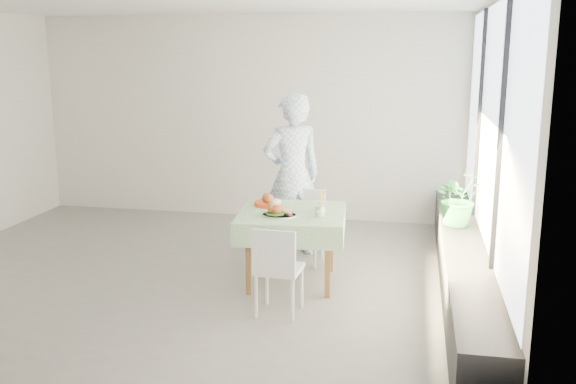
% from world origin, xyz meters
% --- Properties ---
extents(floor, '(6.00, 6.00, 0.00)m').
position_xyz_m(floor, '(0.00, 0.00, 0.00)').
color(floor, slate).
rests_on(floor, ground).
extents(ceiling, '(6.00, 6.00, 0.00)m').
position_xyz_m(ceiling, '(0.00, 0.00, 2.80)').
color(ceiling, white).
rests_on(ceiling, ground).
extents(wall_back, '(6.00, 0.02, 2.80)m').
position_xyz_m(wall_back, '(0.00, 2.50, 1.40)').
color(wall_back, silver).
rests_on(wall_back, ground).
extents(wall_front, '(6.00, 0.02, 2.80)m').
position_xyz_m(wall_front, '(0.00, -2.50, 1.40)').
color(wall_front, silver).
rests_on(wall_front, ground).
extents(wall_right, '(0.02, 5.00, 2.80)m').
position_xyz_m(wall_right, '(3.00, 0.00, 1.40)').
color(wall_right, silver).
rests_on(wall_right, ground).
extents(window_pane, '(0.01, 4.80, 2.18)m').
position_xyz_m(window_pane, '(2.97, 0.00, 1.65)').
color(window_pane, '#D1E0F9').
rests_on(window_pane, ground).
extents(window_ledge, '(0.40, 4.80, 0.50)m').
position_xyz_m(window_ledge, '(2.80, 0.00, 0.25)').
color(window_ledge, black).
rests_on(window_ledge, ground).
extents(cafe_table, '(1.13, 1.13, 0.74)m').
position_xyz_m(cafe_table, '(1.11, -0.07, 0.46)').
color(cafe_table, brown).
rests_on(cafe_table, ground).
extents(chair_far, '(0.42, 0.42, 0.81)m').
position_xyz_m(chair_far, '(1.14, 0.58, 0.25)').
color(chair_far, white).
rests_on(chair_far, ground).
extents(chair_near, '(0.41, 0.41, 0.82)m').
position_xyz_m(chair_near, '(1.15, -0.87, 0.25)').
color(chair_near, white).
rests_on(chair_near, ground).
extents(diner, '(0.81, 0.72, 1.87)m').
position_xyz_m(diner, '(0.94, 0.84, 0.93)').
color(diner, '#86AAD7').
rests_on(diner, ground).
extents(main_dish, '(0.34, 0.34, 0.18)m').
position_xyz_m(main_dish, '(1.01, -0.26, 0.80)').
color(main_dish, white).
rests_on(main_dish, cafe_table).
extents(juice_cup_orange, '(0.09, 0.09, 0.24)m').
position_xyz_m(juice_cup_orange, '(1.39, -0.00, 0.80)').
color(juice_cup_orange, white).
rests_on(juice_cup_orange, cafe_table).
extents(juice_cup_lemonade, '(0.10, 0.10, 0.28)m').
position_xyz_m(juice_cup_lemonade, '(1.42, -0.19, 0.81)').
color(juice_cup_lemonade, white).
rests_on(juice_cup_lemonade, cafe_table).
extents(second_dish, '(0.28, 0.28, 0.13)m').
position_xyz_m(second_dish, '(0.82, 0.13, 0.78)').
color(second_dish, red).
rests_on(second_dish, cafe_table).
extents(potted_plant, '(0.68, 0.64, 0.60)m').
position_xyz_m(potted_plant, '(2.77, 0.65, 0.80)').
color(potted_plant, '#2B833A').
rests_on(potted_plant, window_ledge).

